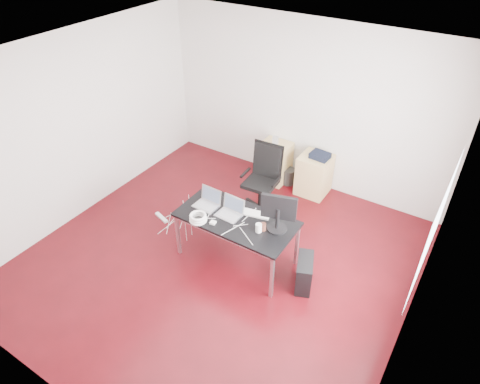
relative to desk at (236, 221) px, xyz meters
The scene contains 18 objects.
room_shell 0.76m from the desk, 133.13° to the right, with size 5.00×5.00×5.00m.
desk is the anchor object (origin of this frame).
office_chair 1.29m from the desk, 103.79° to the left, with size 0.51×0.53×1.08m.
filing_cabinet_left 2.16m from the desk, 104.62° to the left, with size 0.50×0.50×0.70m, color tan.
filing_cabinet_right 2.10m from the desk, 83.73° to the left, with size 0.50×0.50×0.70m, color tan.
pc_tower 1.11m from the desk, ahead, with size 0.20×0.45×0.44m, color black.
wastebasket 2.17m from the desk, 96.84° to the left, with size 0.24×0.24×0.28m, color black.
power_strip 1.63m from the desk, behind, with size 0.30×0.06×0.04m, color white.
laptop_left 0.50m from the desk, behind, with size 0.34×0.26×0.23m.
laptop_right 0.16m from the desk, 167.05° to the left, with size 0.34×0.27×0.23m.
monitor 0.66m from the desk, 10.93° to the left, with size 0.45×0.26×0.51m.
keyboard 0.25m from the desk, 52.39° to the left, with size 0.44×0.14×0.02m, color white.
cup_white 0.41m from the desk, 11.17° to the right, with size 0.08×0.08×0.12m, color white.
cup_brown 0.43m from the desk, ahead, with size 0.08×0.08×0.10m, color #51271B.
cable_coil 0.52m from the desk, 140.72° to the right, with size 0.24×0.24×0.11m.
power_adapter 0.33m from the desk, 127.70° to the right, with size 0.07×0.07×0.03m, color white.
speaker 2.08m from the desk, 104.29° to the left, with size 0.09×0.08×0.18m, color #9E9E9E.
navy_garment 2.09m from the desk, 82.02° to the left, with size 0.30×0.24×0.09m, color black.
Camera 1 is at (2.59, -3.52, 4.32)m, focal length 32.00 mm.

